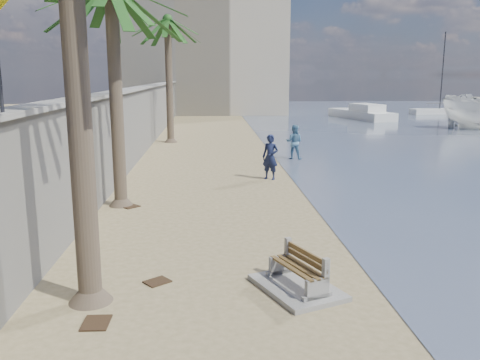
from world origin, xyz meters
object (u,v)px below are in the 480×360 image
palm_back (168,21)px  sailboat_west (439,111)px  person_a (270,154)px  yacht_far (361,115)px  person_b (294,140)px  yacht_near (476,118)px  bench_far (297,274)px

palm_back → sailboat_west: size_ratio=0.96×
person_a → sailboat_west: size_ratio=0.24×
person_a → yacht_far: bearing=96.7°
person_b → yacht_far: bearing=-94.7°
person_b → yacht_near: 28.70m
yacht_far → sailboat_west: size_ratio=1.01×
palm_back → person_b: (6.82, -7.00, -6.50)m
person_a → yacht_near: size_ratio=0.22×
palm_back → person_b: bearing=-45.8°
bench_far → yacht_near: (22.99, 36.32, 0.01)m
bench_far → person_b: (2.59, 16.15, 0.63)m
person_a → sailboat_west: sailboat_west is taller
yacht_far → sailboat_west: (10.40, 5.29, -0.03)m
person_a → yacht_far: size_ratio=0.24×
yacht_near → palm_back: bearing=127.8°
bench_far → yacht_near: bearing=57.7°
yacht_near → yacht_far: bearing=80.7°
person_a → person_b: 5.43m
palm_back → yacht_near: 31.06m
palm_back → person_a: palm_back is taller
palm_back → person_a: size_ratio=3.96×
palm_back → person_b: 11.74m
yacht_far → sailboat_west: sailboat_west is taller
palm_back → yacht_far: bearing=44.2°
bench_far → person_b: 16.36m
yacht_near → person_a: bearing=150.7°
sailboat_west → person_b: bearing=-125.7°
person_b → sailboat_west: 36.05m
person_b → sailboat_west: (21.02, 29.27, -0.65)m
bench_far → palm_back: 24.59m
yacht_far → person_a: bearing=142.6°
person_a → palm_back: bearing=142.2°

